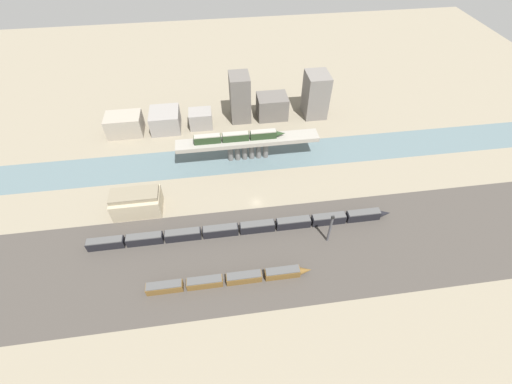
# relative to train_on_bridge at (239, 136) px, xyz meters

# --- Properties ---
(ground_plane) EXTENTS (400.00, 400.00, 0.00)m
(ground_plane) POSITION_rel_train_on_bridge_xyz_m (3.86, -27.53, -12.35)
(ground_plane) COLOR gray
(railbed_yard) EXTENTS (280.00, 42.00, 0.01)m
(railbed_yard) POSITION_rel_train_on_bridge_xyz_m (3.86, -51.53, -12.35)
(railbed_yard) COLOR #423D38
(railbed_yard) RESTS_ON ground
(river_water) EXTENTS (320.00, 18.87, 0.01)m
(river_water) POSITION_rel_train_on_bridge_xyz_m (3.86, 0.00, -12.35)
(river_water) COLOR slate
(river_water) RESTS_ON ground
(bridge) EXTENTS (61.94, 7.29, 10.58)m
(bridge) POSITION_rel_train_on_bridge_xyz_m (3.86, 0.00, -4.09)
(bridge) COLOR gray
(bridge) RESTS_ON ground
(train_on_bridge) EXTENTS (39.19, 2.86, 3.64)m
(train_on_bridge) POSITION_rel_train_on_bridge_xyz_m (0.00, 0.00, 0.00)
(train_on_bridge) COLOR #23381E
(train_on_bridge) RESTS_ON bridge
(train_yard_near) EXTENTS (53.65, 3.03, 3.46)m
(train_yard_near) POSITION_rel_train_on_bridge_xyz_m (-9.69, -60.96, -10.66)
(train_yard_near) COLOR brown
(train_yard_near) RESTS_ON ground
(train_yard_mid) EXTENTS (111.30, 3.13, 3.99)m
(train_yard_mid) POSITION_rel_train_on_bridge_xyz_m (-2.98, -41.15, -10.39)
(train_yard_mid) COLOR black
(train_yard_mid) RESTS_ON ground
(warehouse_building) EXTENTS (18.23, 10.74, 9.47)m
(warehouse_building) POSITION_rel_train_on_bridge_xyz_m (-41.94, -25.08, -7.85)
(warehouse_building) COLOR tan
(warehouse_building) RESTS_ON ground
(signal_tower) EXTENTS (1.00, 0.86, 13.38)m
(signal_tower) POSITION_rel_train_on_bridge_xyz_m (26.57, -49.12, -5.68)
(signal_tower) COLOR #4C4C51
(signal_tower) RESTS_ON ground
(city_block_far_left) EXTENTS (16.64, 11.38, 9.87)m
(city_block_far_left) POSITION_rel_train_on_bridge_xyz_m (-52.71, 26.82, -7.42)
(city_block_far_left) COLOR gray
(city_block_far_left) RESTS_ON ground
(city_block_left) EXTENTS (13.97, 14.41, 9.54)m
(city_block_left) POSITION_rel_train_on_bridge_xyz_m (-33.49, 28.15, -7.58)
(city_block_left) COLOR gray
(city_block_left) RESTS_ON ground
(city_block_center) EXTENTS (11.03, 9.20, 8.42)m
(city_block_center) POSITION_rel_train_on_bridge_xyz_m (-16.36, 27.68, -8.14)
(city_block_center) COLOR gray
(city_block_center) RESTS_ON ground
(city_block_right) EXTENTS (9.63, 12.43, 23.32)m
(city_block_right) POSITION_rel_train_on_bridge_xyz_m (3.85, 32.32, -0.69)
(city_block_right) COLOR #605B56
(city_block_right) RESTS_ON ground
(city_block_far_right) EXTENTS (14.96, 12.05, 11.48)m
(city_block_far_right) POSITION_rel_train_on_bridge_xyz_m (20.03, 31.48, -6.61)
(city_block_far_right) COLOR #605B56
(city_block_far_right) RESTS_ON ground
(city_block_tall) EXTENTS (10.99, 13.33, 22.04)m
(city_block_tall) POSITION_rel_train_on_bridge_xyz_m (41.95, 30.76, -1.33)
(city_block_tall) COLOR slate
(city_block_tall) RESTS_ON ground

